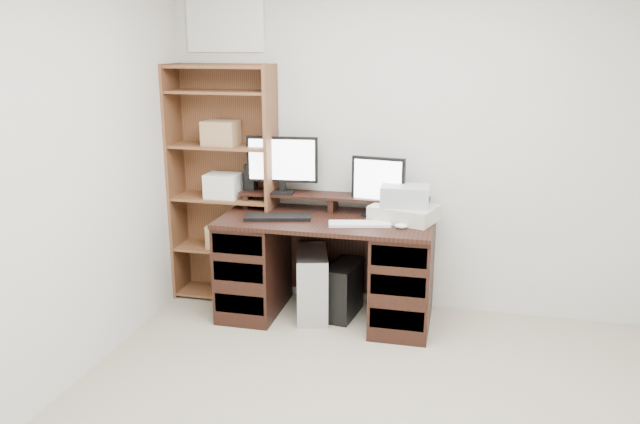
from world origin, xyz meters
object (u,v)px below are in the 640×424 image
(printer, at_px, (404,213))
(bookshelf, at_px, (224,182))
(monitor_wide, at_px, (282,162))
(monitor_small, at_px, (378,184))
(desk, at_px, (327,266))
(tower_silver, at_px, (312,283))
(tower_black, at_px, (344,290))

(printer, height_order, bookshelf, bookshelf)
(bookshelf, bearing_deg, monitor_wide, -2.95)
(monitor_small, height_order, printer, monitor_small)
(desk, relative_size, tower_silver, 3.06)
(monitor_small, height_order, bookshelf, bookshelf)
(monitor_small, xyz_separation_m, printer, (0.20, -0.09, -0.18))
(printer, bearing_deg, tower_black, -159.59)
(desk, bearing_deg, printer, 6.93)
(desk, bearing_deg, monitor_small, 25.15)
(monitor_small, bearing_deg, tower_black, -143.53)
(monitor_wide, distance_m, tower_black, 1.04)
(monitor_small, distance_m, tower_silver, 0.87)
(monitor_wide, height_order, monitor_small, monitor_wide)
(desk, height_order, monitor_wide, monitor_wide)
(desk, distance_m, monitor_wide, 0.83)
(desk, relative_size, tower_black, 3.58)
(monitor_wide, xyz_separation_m, printer, (0.92, -0.12, -0.30))
(monitor_wide, relative_size, monitor_small, 1.25)
(desk, bearing_deg, monitor_wide, 153.60)
(tower_silver, bearing_deg, bookshelf, 148.78)
(printer, xyz_separation_m, bookshelf, (-1.39, 0.15, 0.11))
(desk, distance_m, printer, 0.68)
(monitor_small, relative_size, printer, 0.98)
(tower_silver, distance_m, tower_black, 0.24)
(monitor_wide, bearing_deg, tower_black, -21.34)
(monitor_wide, height_order, bookshelf, bookshelf)
(monitor_wide, xyz_separation_m, bookshelf, (-0.47, 0.02, -0.19))
(tower_black, distance_m, bookshelf, 1.22)
(bookshelf, bearing_deg, printer, -6.07)
(monitor_wide, distance_m, monitor_small, 0.73)
(tower_black, bearing_deg, printer, 10.81)
(monitor_small, relative_size, tower_silver, 0.86)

